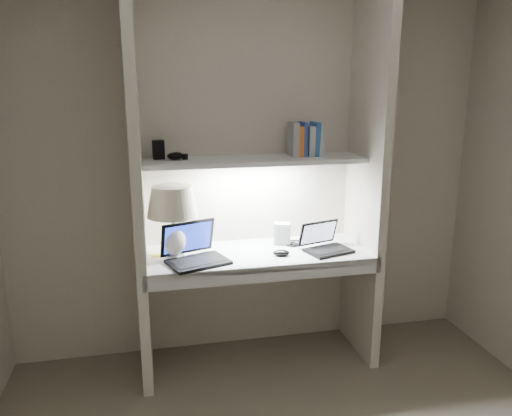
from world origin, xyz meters
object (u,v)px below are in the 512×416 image
object	(u,v)px
table_lamp	(173,210)
book_row	(305,140)
speaker	(282,234)
laptop_main	(194,253)
laptop_netbook	(325,244)

from	to	relation	value
table_lamp	book_row	distance (m)	0.97
speaker	book_row	bearing A→B (deg)	22.52
speaker	laptop_main	bearing A→B (deg)	-142.63
table_lamp	speaker	distance (m)	0.77
speaker	book_row	size ratio (longest dim) A/B	0.68
table_lamp	laptop_netbook	distance (m)	1.00
table_lamp	speaker	xyz separation A→B (m)	(0.73, 0.12, -0.23)
laptop_netbook	book_row	bearing A→B (deg)	99.25
laptop_netbook	speaker	xyz separation A→B (m)	(-0.24, 0.18, 0.03)
laptop_main	laptop_netbook	distance (m)	0.85
speaker	book_row	xyz separation A→B (m)	(0.15, 0.01, 0.62)
laptop_main	laptop_netbook	world-z (taller)	laptop_main
laptop_netbook	book_row	xyz separation A→B (m)	(-0.09, 0.19, 0.66)
table_lamp	book_row	world-z (taller)	book_row
book_row	laptop_netbook	bearing A→B (deg)	-64.37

